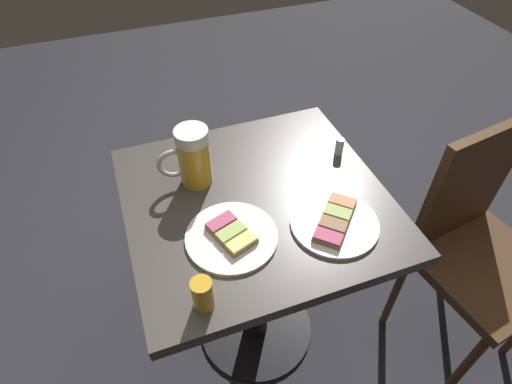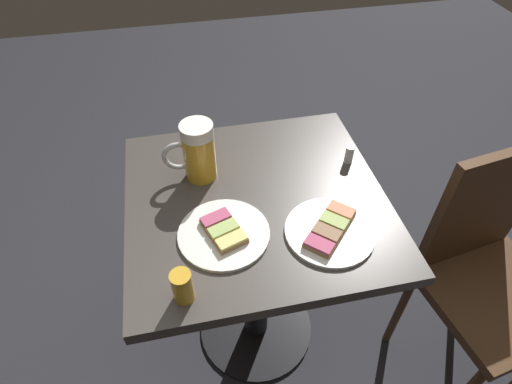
# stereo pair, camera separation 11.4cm
# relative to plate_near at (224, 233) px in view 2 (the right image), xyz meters

# --- Properties ---
(ground_plane) EXTENTS (6.00, 6.00, 0.00)m
(ground_plane) POSITION_rel_plate_near_xyz_m (-0.11, -0.11, -0.76)
(ground_plane) COLOR #28282D
(cafe_table) EXTENTS (0.71, 0.68, 0.75)m
(cafe_table) POSITION_rel_plate_near_xyz_m (-0.11, -0.11, -0.19)
(cafe_table) COLOR black
(cafe_table) RESTS_ON ground_plane
(plate_near) EXTENTS (0.23, 0.23, 0.03)m
(plate_near) POSITION_rel_plate_near_xyz_m (0.00, 0.00, 0.00)
(plate_near) COLOR white
(plate_near) RESTS_ON cafe_table
(plate_far) EXTENTS (0.23, 0.23, 0.03)m
(plate_far) POSITION_rel_plate_near_xyz_m (-0.26, 0.05, 0.00)
(plate_far) COLOR white
(plate_far) RESTS_ON cafe_table
(beer_mug) EXTENTS (0.15, 0.09, 0.18)m
(beer_mug) POSITION_rel_plate_near_xyz_m (0.03, -0.24, 0.08)
(beer_mug) COLOR gold
(beer_mug) RESTS_ON cafe_table
(beer_glass_small) EXTENTS (0.05, 0.05, 0.09)m
(beer_glass_small) POSITION_rel_plate_near_xyz_m (0.11, 0.16, 0.03)
(beer_glass_small) COLOR gold
(beer_glass_small) RESTS_ON cafe_table
(salt_shaker) EXTENTS (0.02, 0.02, 0.06)m
(salt_shaker) POSITION_rel_plate_near_xyz_m (-0.41, -0.20, 0.02)
(salt_shaker) COLOR silver
(salt_shaker) RESTS_ON cafe_table
(cafe_chair) EXTENTS (0.43, 0.43, 0.90)m
(cafe_chair) POSITION_rel_plate_near_xyz_m (-0.77, 0.11, -0.23)
(cafe_chair) COLOR #472D19
(cafe_chair) RESTS_ON ground_plane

